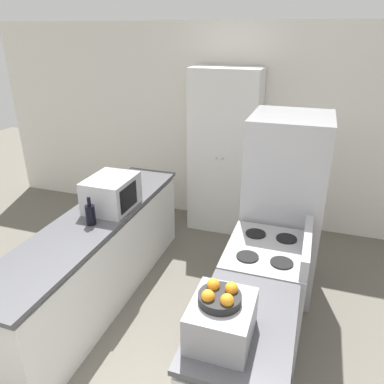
{
  "coord_description": "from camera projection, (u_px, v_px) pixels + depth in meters",
  "views": [
    {
      "loc": [
        1.05,
        -1.17,
        2.49
      ],
      "look_at": [
        0.0,
        1.97,
        1.05
      ],
      "focal_mm": 35.0,
      "sensor_mm": 36.0,
      "label": 1
    }
  ],
  "objects": [
    {
      "name": "toaster_oven",
      "position": [
        221.0,
        320.0,
        2.07
      ],
      "size": [
        0.35,
        0.4,
        0.23
      ],
      "color": "#939399",
      "rests_on": "counter_right"
    },
    {
      "name": "fruit_bowl",
      "position": [
        220.0,
        296.0,
        2.01
      ],
      "size": [
        0.24,
        0.24,
        0.1
      ],
      "color": "black",
      "rests_on": "toaster_oven"
    },
    {
      "name": "microwave",
      "position": [
        112.0,
        193.0,
        3.58
      ],
      "size": [
        0.41,
        0.5,
        0.31
      ],
      "color": "#B2B2B7",
      "rests_on": "counter_left"
    },
    {
      "name": "refrigerator",
      "position": [
        283.0,
        206.0,
        3.67
      ],
      "size": [
        0.75,
        0.77,
        1.8
      ],
      "color": "#A3A3A8",
      "rests_on": "ground_plane"
    },
    {
      "name": "wine_bottle",
      "position": [
        90.0,
        214.0,
        3.3
      ],
      "size": [
        0.09,
        0.09,
        0.26
      ],
      "color": "black",
      "rests_on": "counter_left"
    },
    {
      "name": "wall_back",
      "position": [
        231.0,
        128.0,
        4.94
      ],
      "size": [
        7.0,
        0.06,
        2.6
      ],
      "color": "silver",
      "rests_on": "ground_plane"
    },
    {
      "name": "pantry_cabinet",
      "position": [
        224.0,
        152.0,
        4.79
      ],
      "size": [
        0.85,
        0.51,
        2.09
      ],
      "color": "silver",
      "rests_on": "ground_plane"
    },
    {
      "name": "counter_left",
      "position": [
        98.0,
        260.0,
        3.64
      ],
      "size": [
        0.6,
        2.71,
        0.9
      ],
      "color": "silver",
      "rests_on": "ground_plane"
    },
    {
      "name": "stove",
      "position": [
        264.0,
        293.0,
        3.15
      ],
      "size": [
        0.66,
        0.77,
        1.06
      ],
      "color": "#9E9EA3",
      "rests_on": "ground_plane"
    },
    {
      "name": "counter_right",
      "position": [
        240.0,
        378.0,
        2.4
      ],
      "size": [
        0.6,
        0.93,
        0.9
      ],
      "color": "silver",
      "rests_on": "ground_plane"
    }
  ]
}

